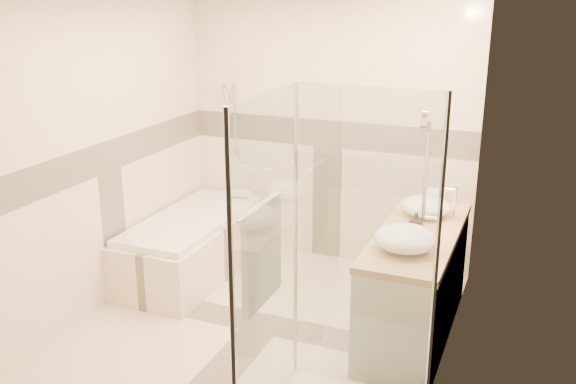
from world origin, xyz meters
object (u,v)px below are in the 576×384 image
at_px(vessel_sink_near, 426,206).
at_px(bathtub, 193,242).
at_px(shower_enclosure, 324,350).
at_px(amenity_bottle_a, 416,223).
at_px(amenity_bottle_b, 416,222).
at_px(vessel_sink_far, 405,238).
at_px(vanity, 415,284).

bearing_deg(vessel_sink_near, bathtub, -179.21).
relative_size(shower_enclosure, amenity_bottle_a, 14.12).
bearing_deg(bathtub, amenity_bottle_a, -10.00).
distance_m(bathtub, shower_enclosure, 2.47).
xyz_separation_m(shower_enclosure, amenity_bottle_b, (0.27, 1.25, 0.42)).
xyz_separation_m(bathtub, shower_enclosure, (1.86, -1.62, 0.20)).
distance_m(shower_enclosure, vessel_sink_far, 1.02).
height_order(vessel_sink_near, vessel_sink_far, vessel_sink_far).
distance_m(vessel_sink_far, amenity_bottle_b, 0.37).
xyz_separation_m(bathtub, vessel_sink_near, (2.13, 0.03, 0.62)).
relative_size(shower_enclosure, vessel_sink_near, 5.25).
xyz_separation_m(bathtub, vessel_sink_far, (2.13, -0.74, 0.63)).
xyz_separation_m(shower_enclosure, vessel_sink_far, (0.27, 0.88, 0.43)).
height_order(amenity_bottle_a, amenity_bottle_b, amenity_bottle_b).
relative_size(vanity, vessel_sink_near, 4.17).
distance_m(vanity, amenity_bottle_b, 0.50).
relative_size(bathtub, vanity, 1.05).
distance_m(bathtub, vanity, 2.18).
relative_size(bathtub, vessel_sink_near, 4.38).
relative_size(vessel_sink_far, amenity_bottle_a, 2.99).
distance_m(vanity, amenity_bottle_a, 0.50).
height_order(vanity, shower_enclosure, shower_enclosure).
xyz_separation_m(bathtub, amenity_bottle_b, (2.13, -0.37, 0.62)).
distance_m(vanity, shower_enclosure, 1.31).
bearing_deg(amenity_bottle_a, bathtub, 170.00).
bearing_deg(shower_enclosure, vessel_sink_near, 80.61).
height_order(shower_enclosure, vessel_sink_near, shower_enclosure).
xyz_separation_m(bathtub, vanity, (2.15, -0.35, 0.12)).
bearing_deg(amenity_bottle_a, vessel_sink_near, 90.00).
relative_size(shower_enclosure, amenity_bottle_b, 13.48).
height_order(shower_enclosure, vessel_sink_far, shower_enclosure).
bearing_deg(amenity_bottle_b, vessel_sink_far, -90.00).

